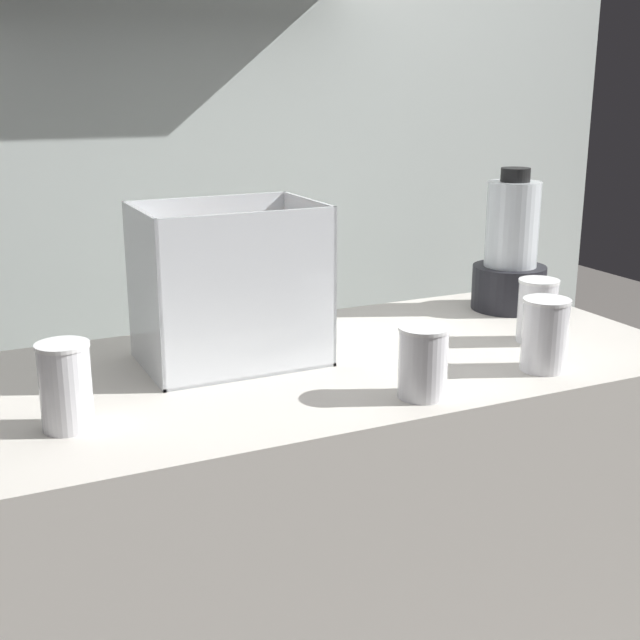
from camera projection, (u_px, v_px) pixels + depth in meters
name	position (u px, v px, depth m)	size (l,w,h in m)	color
counter	(320.00, 572.00, 1.71)	(1.40, 0.64, 0.90)	beige
back_wall_unit	(190.00, 139.00, 2.15)	(2.60, 0.24, 2.50)	silver
carrot_display_bin	(227.00, 315.00, 1.56)	(0.33, 0.23, 0.29)	white
blender_pitcher	(510.00, 255.00, 1.91)	(0.17, 0.17, 0.32)	black
juice_cup_orange_far_left	(66.00, 392.00, 1.26)	(0.08, 0.08, 0.13)	white
juice_cup_mango_left	(423.00, 365.00, 1.39)	(0.08, 0.08, 0.12)	white
juice_cup_pomegranate_middle	(544.00, 339.00, 1.52)	(0.09, 0.09, 0.13)	white
juice_cup_mango_right	(537.00, 313.00, 1.69)	(0.08, 0.08, 0.13)	white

